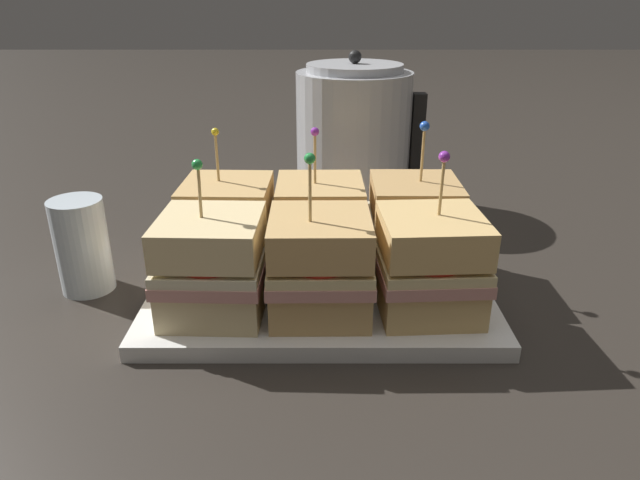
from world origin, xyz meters
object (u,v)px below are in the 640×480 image
sandwich_back_center (321,224)px  drinking_glass (82,246)px  sandwich_front_center (319,266)px  serving_platter (320,291)px  sandwich_back_right (414,224)px  sandwich_front_right (430,264)px  sandwich_front_left (212,266)px  sandwich_back_left (229,224)px  kettle_steel (354,138)px

sandwich_back_center → drinking_glass: sandwich_back_center is taller
sandwich_front_center → sandwich_back_center: (0.00, 0.11, 0.00)m
serving_platter → sandwich_back_right: size_ratio=2.18×
sandwich_front_right → sandwich_front_left: bearing=-179.2°
serving_platter → sandwich_front_right: (0.11, -0.06, 0.06)m
serving_platter → sandwich_front_left: 0.14m
serving_platter → sandwich_back_left: 0.14m
serving_platter → sandwich_back_right: (0.11, 0.06, 0.06)m
sandwich_front_center → sandwich_back_right: 0.16m
serving_platter → sandwich_front_right: size_ratio=2.24×
kettle_steel → drinking_glass: bearing=-138.2°
sandwich_back_left → sandwich_front_right: bearing=-26.0°
drinking_glass → serving_platter: bearing=-4.8°
sandwich_front_right → sandwich_back_center: size_ratio=1.00×
sandwich_front_right → drinking_glass: size_ratio=1.52×
sandwich_back_left → kettle_steel: 0.32m
sandwich_back_right → drinking_glass: size_ratio=1.56×
sandwich_back_center → kettle_steel: (0.05, 0.27, 0.04)m
serving_platter → sandwich_back_left: bearing=154.0°
sandwich_front_right → kettle_steel: kettle_steel is taller
sandwich_back_left → serving_platter: bearing=-26.0°
serving_platter → sandwich_front_right: 0.14m
serving_platter → drinking_glass: bearing=175.2°
sandwich_front_left → sandwich_back_left: 0.11m
sandwich_front_left → sandwich_front_right: sandwich_front_right is taller
sandwich_front_center → sandwich_front_right: (0.11, 0.00, -0.00)m
serving_platter → sandwich_back_left: size_ratio=2.28×
sandwich_front_left → sandwich_front_right: (0.22, 0.00, 0.00)m
sandwich_front_center → drinking_glass: size_ratio=1.54×
sandwich_front_right → sandwich_back_left: size_ratio=1.02×
sandwich_back_left → drinking_glass: bearing=-169.6°
sandwich_front_right → drinking_glass: sandwich_front_right is taller
sandwich_back_center → sandwich_back_right: sandwich_back_right is taller
sandwich_front_right → sandwich_back_left: sandwich_front_right is taller
sandwich_front_right → sandwich_front_center: bearing=-178.4°
sandwich_front_center → kettle_steel: bearing=81.8°
sandwich_front_left → drinking_glass: bearing=154.0°
sandwich_front_center → sandwich_front_right: 0.11m
sandwich_front_center → kettle_steel: 0.38m
sandwich_back_left → sandwich_back_center: (0.11, 0.00, 0.00)m
sandwich_front_center → sandwich_back_left: (-0.11, 0.11, -0.00)m
sandwich_front_center → serving_platter: bearing=89.4°
sandwich_front_center → sandwich_back_center: bearing=89.4°
sandwich_back_right → kettle_steel: size_ratio=0.71×
sandwich_front_left → drinking_glass: sandwich_front_left is taller
sandwich_back_center → sandwich_front_left: bearing=-134.5°
drinking_glass → sandwich_back_right: bearing=4.9°
serving_platter → kettle_steel: kettle_steel is taller
sandwich_front_left → sandwich_back_right: 0.25m
sandwich_back_center → sandwich_back_right: bearing=1.2°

